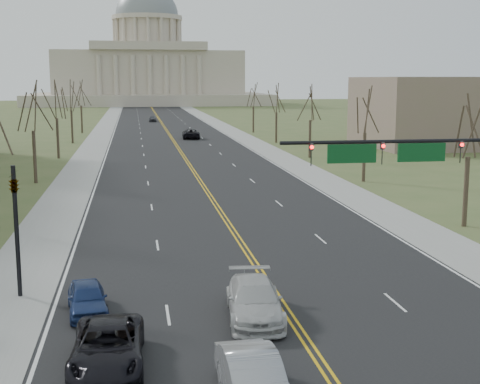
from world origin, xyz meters
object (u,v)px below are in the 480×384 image
object	(u,v)px
car_sb_inner_second	(254,300)
signal_mast	(420,162)
car_sb_outer_second	(87,298)
car_far_sb	(153,119)
car_sb_inner_lead	(253,380)
car_far_nb	(191,134)
car_sb_outer_lead	(108,347)
signal_left	(16,216)

from	to	relation	value
car_sb_inner_second	signal_mast	bearing A→B (deg)	31.90
car_sb_inner_second	car_sb_outer_second	size ratio (longest dim) A/B	1.37
signal_mast	car_sb_outer_second	xyz separation A→B (m)	(-15.77, -2.83, -5.08)
car_sb_inner_second	car_far_sb	bearing A→B (deg)	95.32
car_sb_inner_lead	car_far_sb	bearing A→B (deg)	87.07
car_sb_inner_lead	car_far_nb	size ratio (longest dim) A/B	0.81
signal_mast	car_sb_outer_lead	bearing A→B (deg)	-150.52
signal_left	car_sb_inner_second	world-z (taller)	signal_left
car_sb_outer_second	car_sb_inner_lead	bearing A→B (deg)	-65.07
signal_mast	car_sb_inner_lead	xyz separation A→B (m)	(-10.28, -11.68, -4.97)
signal_left	car_sb_outer_lead	bearing A→B (deg)	-63.14
car_sb_outer_second	car_far_nb	xyz separation A→B (m)	(11.41, 82.31, 0.15)
signal_left	car_far_nb	xyz separation A→B (m)	(14.59, 79.49, -2.89)
signal_mast	car_sb_inner_second	world-z (taller)	signal_mast
car_sb_inner_lead	car_far_nb	bearing A→B (deg)	83.76
signal_left	car_far_nb	size ratio (longest dim) A/B	1.02
signal_left	car_far_sb	distance (m)	125.07
car_sb_inner_lead	car_sb_outer_second	distance (m)	10.42
car_sb_outer_second	car_sb_outer_lead	bearing A→B (deg)	-86.15
car_sb_outer_lead	car_sb_inner_second	size ratio (longest dim) A/B	0.98
signal_mast	signal_left	world-z (taller)	signal_mast
car_sb_outer_lead	signal_left	bearing A→B (deg)	118.28
signal_left	signal_mast	bearing A→B (deg)	-0.00
signal_left	car_sb_outer_second	distance (m)	5.23
signal_mast	car_sb_inner_lead	size ratio (longest dim) A/B	2.57
car_sb_outer_lead	car_sb_outer_second	world-z (taller)	car_sb_outer_lead
signal_mast	car_sb_outer_lead	distance (m)	17.65
car_sb_outer_second	car_far_sb	xyz separation A→B (m)	(6.47, 127.49, 0.03)
signal_mast	car_far_nb	bearing A→B (deg)	93.14
signal_mast	car_sb_outer_lead	world-z (taller)	signal_mast
signal_mast	car_far_sb	world-z (taller)	signal_mast
car_sb_outer_lead	car_sb_outer_second	size ratio (longest dim) A/B	1.34
car_far_nb	car_far_sb	bearing A→B (deg)	-80.82
car_sb_outer_lead	car_far_sb	xyz separation A→B (m)	(5.43, 132.99, -0.04)
car_sb_inner_lead	car_sb_outer_second	size ratio (longest dim) A/B	1.21
car_far_nb	car_far_sb	xyz separation A→B (m)	(-4.94, 45.18, -0.12)
car_sb_inner_lead	car_sb_inner_second	distance (m)	7.30
car_sb_outer_lead	car_far_nb	bearing A→B (deg)	84.69
car_sb_inner_lead	car_far_nb	world-z (taller)	car_far_nb
signal_mast	car_far_nb	xyz separation A→B (m)	(-4.36, 79.49, -4.93)
car_sb_inner_lead	car_far_nb	xyz separation A→B (m)	(5.92, 91.17, 0.04)
car_sb_outer_second	car_far_sb	distance (m)	127.66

